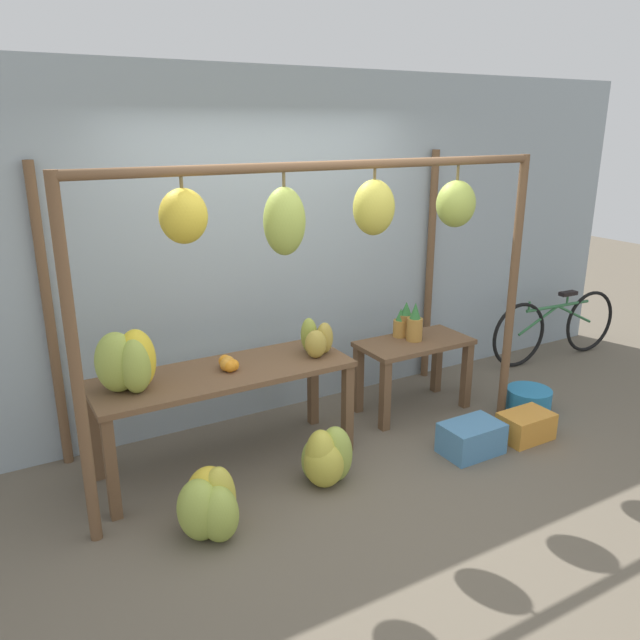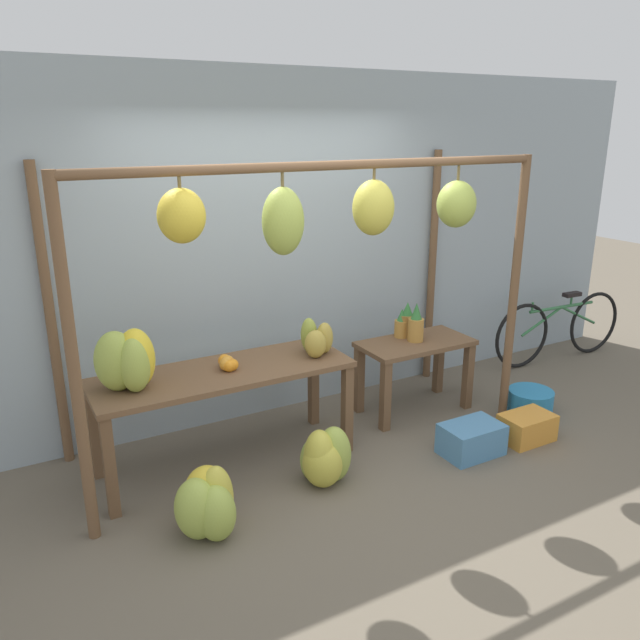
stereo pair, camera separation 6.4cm
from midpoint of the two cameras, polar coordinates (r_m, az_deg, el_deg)
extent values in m
plane|color=#665B4C|center=(4.39, 4.10, -15.29)|extent=(20.00, 20.00, 0.00)
cube|color=#99A8B2|center=(5.09, -4.72, 6.40)|extent=(8.00, 0.08, 2.80)
cylinder|color=brown|center=(3.69, -21.12, -4.28)|extent=(0.07, 0.07, 2.16)
cylinder|color=brown|center=(5.22, 17.63, 2.30)|extent=(0.07, 0.07, 2.16)
cylinder|color=brown|center=(4.67, -23.04, -0.06)|extent=(0.07, 0.07, 2.16)
cylinder|color=brown|center=(5.95, 10.51, 4.62)|extent=(0.07, 0.07, 2.16)
cylinder|color=brown|center=(4.01, 1.86, 13.96)|extent=(3.33, 0.06, 0.06)
cylinder|color=brown|center=(3.61, -12.24, 12.23)|extent=(0.02, 0.02, 0.06)
ellipsoid|color=gold|center=(3.63, -12.05, 9.30)|extent=(0.28, 0.25, 0.31)
cylinder|color=brown|center=(3.84, -2.98, 12.71)|extent=(0.02, 0.02, 0.08)
ellipsoid|color=#9EB247|center=(3.87, -2.92, 9.00)|extent=(0.27, 0.24, 0.42)
cylinder|color=brown|center=(4.17, 5.43, 13.15)|extent=(0.02, 0.02, 0.07)
ellipsoid|color=gold|center=(4.20, 5.34, 10.19)|extent=(0.29, 0.26, 0.37)
cylinder|color=brown|center=(4.61, 12.95, 12.98)|extent=(0.02, 0.02, 0.10)
ellipsoid|color=#9EB247|center=(4.63, 12.76, 10.29)|extent=(0.29, 0.26, 0.33)
cube|color=brown|center=(4.42, -8.42, -4.80)|extent=(1.82, 0.63, 0.04)
cube|color=brown|center=(4.16, -18.24, -12.70)|extent=(0.07, 0.07, 0.69)
cube|color=brown|center=(4.70, 2.89, -8.11)|extent=(0.07, 0.07, 0.69)
cube|color=brown|center=(4.62, -19.56, -9.65)|extent=(0.07, 0.07, 0.69)
cube|color=brown|center=(5.12, -0.25, -5.88)|extent=(0.07, 0.07, 0.69)
cube|color=brown|center=(5.32, 9.07, -2.13)|extent=(0.96, 0.49, 0.04)
cube|color=brown|center=(5.05, 6.36, -6.95)|extent=(0.07, 0.07, 0.59)
cube|color=brown|center=(5.56, 13.69, -5.01)|extent=(0.07, 0.07, 0.59)
cube|color=brown|center=(5.34, 3.94, -5.46)|extent=(0.07, 0.07, 0.59)
cube|color=brown|center=(5.83, 11.11, -3.76)|extent=(0.07, 0.07, 0.59)
ellipsoid|color=yellow|center=(4.18, -16.05, -3.40)|extent=(0.28, 0.30, 0.40)
ellipsoid|color=gold|center=(4.25, -16.83, -4.00)|extent=(0.25, 0.26, 0.29)
ellipsoid|color=#9EB247|center=(4.18, -17.74, -3.61)|extent=(0.34, 0.33, 0.40)
ellipsoid|color=#9EB247|center=(4.13, -16.17, -3.97)|extent=(0.28, 0.29, 0.37)
sphere|color=orange|center=(4.42, -8.00, -3.95)|extent=(0.08, 0.08, 0.08)
sphere|color=orange|center=(4.43, -8.05, -3.81)|extent=(0.09, 0.09, 0.09)
sphere|color=orange|center=(4.40, -8.14, -4.13)|extent=(0.07, 0.07, 0.07)
sphere|color=orange|center=(4.37, -7.89, -4.17)|extent=(0.09, 0.09, 0.09)
sphere|color=orange|center=(4.42, -8.12, -3.92)|extent=(0.08, 0.08, 0.08)
sphere|color=orange|center=(4.39, -7.60, -4.07)|extent=(0.09, 0.09, 0.09)
sphere|color=orange|center=(4.47, -7.98, -3.76)|extent=(0.07, 0.07, 0.07)
sphere|color=orange|center=(4.46, -8.31, -3.69)|extent=(0.09, 0.09, 0.09)
sphere|color=orange|center=(4.41, -8.20, -4.05)|extent=(0.07, 0.07, 0.07)
sphere|color=orange|center=(4.39, -8.16, -4.01)|extent=(0.10, 0.10, 0.10)
cylinder|color=#B27F38|center=(5.29, 9.08, -0.90)|extent=(0.13, 0.13, 0.19)
cone|color=#337538|center=(5.24, 9.17, 0.82)|extent=(0.09, 0.09, 0.14)
cylinder|color=#B27F38|center=(5.38, 7.80, -0.79)|extent=(0.12, 0.12, 0.15)
cone|color=#337538|center=(5.34, 7.85, 0.48)|extent=(0.09, 0.09, 0.10)
cylinder|color=olive|center=(5.39, 8.28, -0.52)|extent=(0.13, 0.13, 0.19)
cone|color=#337538|center=(5.34, 8.36, 1.04)|extent=(0.09, 0.09, 0.11)
ellipsoid|color=gold|center=(3.96, -8.94, -15.77)|extent=(0.21, 0.19, 0.43)
ellipsoid|color=gold|center=(4.00, -9.80, -15.64)|extent=(0.36, 0.34, 0.41)
ellipsoid|color=#9EB247|center=(3.93, -10.69, -16.59)|extent=(0.36, 0.37, 0.39)
ellipsoid|color=#9EB247|center=(3.90, -9.03, -17.03)|extent=(0.29, 0.31, 0.35)
ellipsoid|color=#9EB247|center=(4.39, 1.72, -12.15)|extent=(0.32, 0.32, 0.41)
ellipsoid|color=#9EB247|center=(4.42, -0.14, -12.63)|extent=(0.26, 0.25, 0.32)
ellipsoid|color=gold|center=(4.34, 0.41, -12.49)|extent=(0.24, 0.26, 0.41)
ellipsoid|color=gold|center=(4.35, 0.66, -12.98)|extent=(0.37, 0.37, 0.34)
cube|color=#4C84B2|center=(4.89, 14.04, -10.53)|extent=(0.45, 0.30, 0.24)
cylinder|color=teal|center=(5.67, 18.97, -7.11)|extent=(0.38, 0.38, 0.21)
torus|color=black|center=(7.32, 23.98, -0.23)|extent=(0.68, 0.07, 0.67)
torus|color=black|center=(6.60, 18.24, -1.39)|extent=(0.68, 0.07, 0.67)
cylinder|color=#337042|center=(6.88, 21.47, 1.11)|extent=(0.86, 0.08, 0.03)
cylinder|color=#337042|center=(7.10, 22.76, 0.42)|extent=(0.52, 0.06, 0.26)
cylinder|color=#337042|center=(6.74, 19.89, -0.11)|extent=(0.52, 0.06, 0.26)
cylinder|color=#337042|center=(6.96, 22.23, 1.63)|extent=(0.02, 0.02, 0.10)
cube|color=black|center=(6.95, 22.30, 2.18)|extent=(0.20, 0.09, 0.04)
cylinder|color=#337042|center=(6.59, 19.11, 1.12)|extent=(0.02, 0.02, 0.10)
ellipsoid|color=#93A33D|center=(4.67, -0.62, -1.39)|extent=(0.16, 0.17, 0.27)
ellipsoid|color=#B2993D|center=(4.65, 0.80, -1.66)|extent=(0.15, 0.14, 0.24)
ellipsoid|color=#B2993D|center=(4.56, -0.02, -2.21)|extent=(0.20, 0.19, 0.21)
cube|color=orange|center=(5.21, 18.71, -9.28)|extent=(0.41, 0.27, 0.21)
camera|label=1|loc=(0.03, -89.61, 0.12)|focal=35.00mm
camera|label=2|loc=(0.03, 90.39, -0.12)|focal=35.00mm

